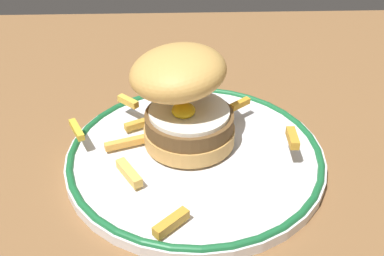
% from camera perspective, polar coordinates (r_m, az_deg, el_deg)
% --- Properties ---
extents(ground_plane, '(1.41, 0.94, 0.04)m').
position_cam_1_polar(ground_plane, '(0.53, -1.86, -6.98)').
color(ground_plane, brown).
extents(dinner_plate, '(0.29, 0.29, 0.02)m').
position_cam_1_polar(dinner_plate, '(0.53, 0.00, -3.35)').
color(dinner_plate, silver).
rests_on(dinner_plate, ground_plane).
extents(burger, '(0.12, 0.12, 0.11)m').
position_cam_1_polar(burger, '(0.51, -1.23, 3.89)').
color(burger, tan).
rests_on(burger, dinner_plate).
extents(fries_pile, '(0.25, 0.27, 0.03)m').
position_cam_1_polar(fries_pile, '(0.53, -3.25, -1.24)').
color(fries_pile, gold).
rests_on(fries_pile, dinner_plate).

